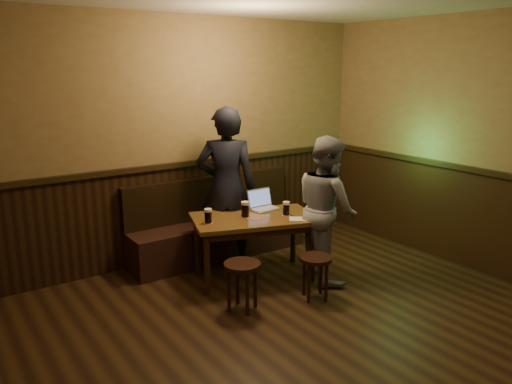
{
  "coord_description": "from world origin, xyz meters",
  "views": [
    {
      "loc": [
        -2.56,
        -2.21,
        2.23
      ],
      "look_at": [
        0.26,
        1.87,
        0.98
      ],
      "focal_mm": 35.0,
      "sensor_mm": 36.0,
      "label": 1
    }
  ],
  "objects": [
    {
      "name": "pub_table",
      "position": [
        0.29,
        1.97,
        0.59
      ],
      "size": [
        1.44,
        1.09,
        0.69
      ],
      "rotation": [
        0.0,
        0.0,
        -0.32
      ],
      "color": "#583819",
      "rests_on": "ground"
    },
    {
      "name": "bench",
      "position": [
        0.29,
        2.75,
        0.31
      ],
      "size": [
        2.2,
        0.5,
        0.95
      ],
      "color": "black",
      "rests_on": "ground"
    },
    {
      "name": "menu",
      "position": [
        0.65,
        1.63,
        0.68
      ],
      "size": [
        0.27,
        0.25,
        0.0
      ],
      "primitive_type": "cube",
      "rotation": [
        0.0,
        0.0,
        -0.65
      ],
      "color": "silver",
      "rests_on": "pub_table"
    },
    {
      "name": "person_grey",
      "position": [
        0.94,
        1.54,
        0.77
      ],
      "size": [
        0.78,
        0.89,
        1.54
      ],
      "primitive_type": "imported",
      "rotation": [
        0.0,
        0.0,
        1.28
      ],
      "color": "gray",
      "rests_on": "ground"
    },
    {
      "name": "person_suit",
      "position": [
        0.26,
        2.45,
        0.91
      ],
      "size": [
        0.79,
        0.72,
        1.82
      ],
      "primitive_type": "imported",
      "rotation": [
        0.0,
        0.0,
        2.57
      ],
      "color": "black",
      "rests_on": "ground"
    },
    {
      "name": "laptop",
      "position": [
        0.55,
        2.16,
        0.74
      ],
      "size": [
        0.31,
        0.25,
        0.22
      ],
      "rotation": [
        0.0,
        0.0,
        0.01
      ],
      "color": "silver",
      "rests_on": "pub_table"
    },
    {
      "name": "pint_right",
      "position": [
        0.61,
        1.81,
        0.76
      ],
      "size": [
        0.1,
        0.1,
        0.15
      ],
      "color": "#AF151D",
      "rests_on": "pub_table"
    },
    {
      "name": "pint_left",
      "position": [
        -0.21,
        2.04,
        0.76
      ],
      "size": [
        0.1,
        0.1,
        0.15
      ],
      "color": "#AF151D",
      "rests_on": "pub_table"
    },
    {
      "name": "room",
      "position": [
        0.0,
        0.22,
        1.2
      ],
      "size": [
        5.04,
        6.04,
        2.84
      ],
      "color": "black",
      "rests_on": "ground"
    },
    {
      "name": "pint_mid",
      "position": [
        0.22,
        2.01,
        0.77
      ],
      "size": [
        0.11,
        0.11,
        0.17
      ],
      "color": "#AF151D",
      "rests_on": "pub_table"
    },
    {
      "name": "stool_left",
      "position": [
        -0.22,
        1.4,
        0.37
      ],
      "size": [
        0.41,
        0.41,
        0.47
      ],
      "rotation": [
        0.0,
        0.0,
        -0.22
      ],
      "color": "black",
      "rests_on": "ground"
    },
    {
      "name": "stool_right",
      "position": [
        0.5,
        1.19,
        0.35
      ],
      "size": [
        0.42,
        0.42,
        0.44
      ],
      "rotation": [
        0.0,
        0.0,
        0.36
      ],
      "color": "black",
      "rests_on": "ground"
    }
  ]
}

